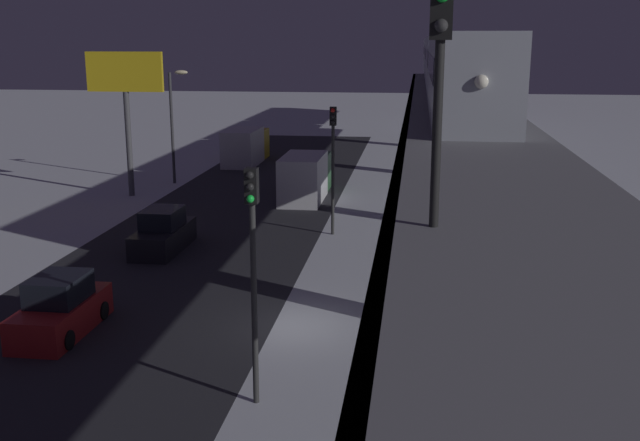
# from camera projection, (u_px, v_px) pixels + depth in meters

# --- Properties ---
(ground_plane) EXTENTS (240.00, 240.00, 0.00)m
(ground_plane) POSITION_uv_depth(u_px,v_px,m) (292.00, 326.00, 25.31)
(ground_plane) COLOR silver
(avenue_asphalt) EXTENTS (11.00, 104.46, 0.01)m
(avenue_asphalt) POSITION_uv_depth(u_px,v_px,m) (120.00, 318.00, 26.08)
(avenue_asphalt) COLOR #28282D
(avenue_asphalt) RESTS_ON ground_plane
(elevated_railway) EXTENTS (5.00, 104.46, 6.40)m
(elevated_railway) POSITION_uv_depth(u_px,v_px,m) (475.00, 171.00, 23.26)
(elevated_railway) COLOR slate
(elevated_railway) RESTS_ON ground_plane
(subway_train) EXTENTS (2.94, 74.07, 3.40)m
(subway_train) POSITION_uv_depth(u_px,v_px,m) (444.00, 59.00, 58.55)
(subway_train) COLOR #999EA8
(subway_train) RESTS_ON elevated_railway
(rail_signal) EXTENTS (0.36, 0.41, 4.00)m
(rail_signal) POSITION_uv_depth(u_px,v_px,m) (440.00, 64.00, 11.98)
(rail_signal) COLOR black
(rail_signal) RESTS_ON elevated_railway
(sedan_red) EXTENTS (1.91, 4.30, 1.97)m
(sedan_red) POSITION_uv_depth(u_px,v_px,m) (61.00, 310.00, 24.60)
(sedan_red) COLOR #A51E1E
(sedan_red) RESTS_ON ground_plane
(sedan_black) EXTENTS (1.80, 4.62, 1.97)m
(sedan_black) POSITION_uv_depth(u_px,v_px,m) (163.00, 233.00, 34.41)
(sedan_black) COLOR black
(sedan_black) RESTS_ON ground_plane
(box_truck) EXTENTS (2.40, 7.40, 2.80)m
(box_truck) POSITION_uv_depth(u_px,v_px,m) (306.00, 176.00, 45.89)
(box_truck) COLOR #2D6038
(box_truck) RESTS_ON ground_plane
(delivery_van) EXTENTS (2.40, 7.40, 2.80)m
(delivery_van) POSITION_uv_depth(u_px,v_px,m) (246.00, 146.00, 59.19)
(delivery_van) COLOR gold
(delivery_van) RESTS_ON ground_plane
(traffic_light_near) EXTENTS (0.32, 0.44, 6.40)m
(traffic_light_near) POSITION_uv_depth(u_px,v_px,m) (253.00, 253.00, 18.98)
(traffic_light_near) COLOR #2D2D2D
(traffic_light_near) RESTS_ON ground_plane
(traffic_light_mid) EXTENTS (0.32, 0.44, 6.40)m
(traffic_light_mid) POSITION_uv_depth(u_px,v_px,m) (333.00, 152.00, 36.41)
(traffic_light_mid) COLOR #2D2D2D
(traffic_light_mid) RESTS_ON ground_plane
(commercial_billboard) EXTENTS (4.80, 0.36, 8.90)m
(commercial_billboard) POSITION_uv_depth(u_px,v_px,m) (125.00, 86.00, 45.25)
(commercial_billboard) COLOR #4C4C51
(commercial_billboard) RESTS_ON ground_plane
(street_lamp_far) EXTENTS (1.35, 0.44, 7.65)m
(street_lamp_far) POSITION_uv_depth(u_px,v_px,m) (175.00, 113.00, 49.82)
(street_lamp_far) COLOR #38383D
(street_lamp_far) RESTS_ON ground_plane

